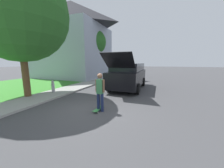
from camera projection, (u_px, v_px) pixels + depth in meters
ground_plane at (93, 109)px, 5.55m from camera, size 120.00×120.00×0.00m
lawn at (56, 81)px, 13.84m from camera, size 10.00×80.00×0.08m
sidewalk at (91, 83)px, 12.32m from camera, size 1.80×80.00×0.10m
house at (72, 39)px, 16.59m from camera, size 9.20×8.22×9.69m
lawn_tree_near at (18, 13)px, 6.53m from camera, size 5.15×5.15×7.11m
lawn_tree_far at (93, 42)px, 15.57m from camera, size 3.23×3.23×6.07m
suv_parked at (128, 75)px, 9.68m from camera, size 2.19×5.72×2.57m
car_down_street at (131, 71)px, 19.14m from camera, size 1.92×4.15×1.41m
skateboarder at (100, 91)px, 5.14m from camera, size 0.41×0.21×1.61m
skateboard at (99, 109)px, 5.32m from camera, size 0.21×0.77×0.10m
fire_hydrant at (53, 86)px, 8.17m from camera, size 0.20×0.20×0.79m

